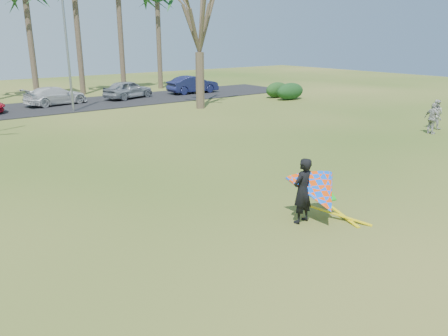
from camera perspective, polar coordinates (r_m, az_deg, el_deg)
ground at (r=12.71m, az=5.51°, el=-6.85°), size 100.00×100.00×0.00m
parking_strip at (r=34.79m, az=-23.80°, el=7.08°), size 46.00×7.00×0.06m
bare_tree_right at (r=32.04m, az=-3.29°, el=19.48°), size 6.27×6.27×9.21m
streetlight at (r=32.13m, az=-19.55°, el=14.82°), size 2.28×0.18×8.00m
hedge_near at (r=37.14m, az=8.64°, el=9.88°), size 2.76×1.25×1.38m
hedge_far at (r=38.33m, az=6.95°, el=10.10°), size 2.35×1.10×1.30m
car_3 at (r=35.94m, az=-21.13°, el=8.81°), size 4.98×2.81×1.36m
car_4 at (r=37.90m, az=-12.42°, el=10.00°), size 4.73×3.02×1.50m
car_5 at (r=40.69m, az=-4.07°, el=10.83°), size 4.74×1.72×1.55m
pedestrian_a at (r=27.69m, az=25.89°, el=6.34°), size 0.75×0.90×1.66m
pedestrian_b at (r=26.11m, az=25.59°, el=5.85°), size 0.57×1.04×1.68m
kite_flyer at (r=12.57m, az=12.12°, el=-3.20°), size 2.13×2.39×2.05m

